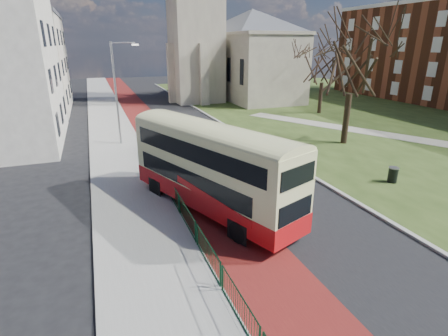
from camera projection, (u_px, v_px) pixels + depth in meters
name	position (u px, v px, depth m)	size (l,w,h in m)	color
ground	(270.00, 244.00, 14.74)	(160.00, 160.00, 0.00)	black
road_carriageway	(185.00, 133.00, 32.87)	(9.00, 120.00, 0.01)	black
bus_lane	(156.00, 135.00, 31.97)	(3.40, 120.00, 0.01)	#591414
pavement_west	(113.00, 139.00, 30.70)	(4.00, 120.00, 0.12)	gray
kerb_west	(136.00, 137.00, 31.36)	(0.25, 120.00, 0.13)	#999993
kerb_east	(223.00, 124.00, 36.13)	(0.25, 80.00, 0.13)	#999993
grass_green	(376.00, 112.00, 42.71)	(40.00, 80.00, 0.04)	#2D4117
footpath	(422.00, 140.00, 30.14)	(2.20, 36.00, 0.03)	#9E998C
pedestrian_railing	(179.00, 204.00, 17.11)	(0.07, 24.00, 1.12)	#0B341C
gothic_church	(227.00, 3.00, 47.96)	(16.38, 18.00, 40.00)	gray
street_block_far	(19.00, 63.00, 41.67)	(10.30, 16.30, 11.50)	beige
streetlamp	(117.00, 89.00, 27.62)	(2.13, 0.18, 8.00)	gray
bus	(211.00, 165.00, 16.87)	(5.92, 10.36, 4.27)	#B41013
winter_tree_near	(354.00, 52.00, 27.02)	(7.83, 7.83, 10.54)	black
winter_tree_far	(324.00, 58.00, 40.03)	(6.28, 6.28, 9.21)	black
litter_bin	(393.00, 175.00, 21.01)	(0.71, 0.71, 0.94)	black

